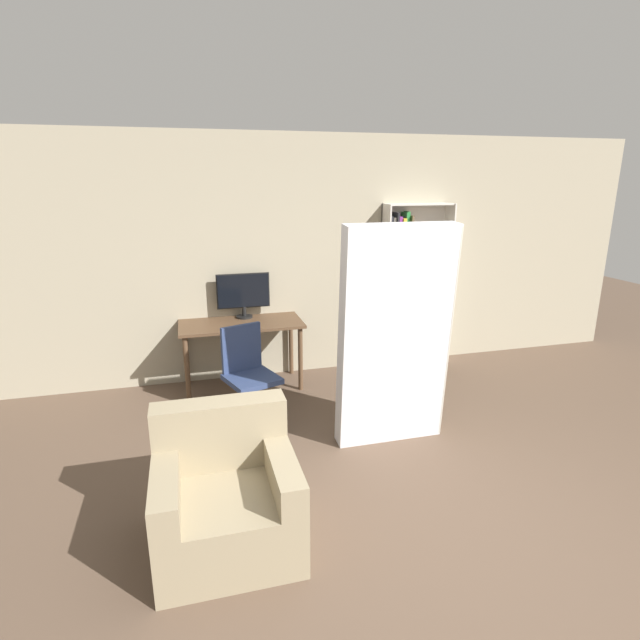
# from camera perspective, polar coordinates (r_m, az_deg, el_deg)

# --- Properties ---
(ground_plane) EXTENTS (16.00, 16.00, 0.00)m
(ground_plane) POSITION_cam_1_polar(r_m,az_deg,el_deg) (3.43, 16.59, -25.23)
(ground_plane) COLOR brown
(wall_back) EXTENTS (8.00, 0.06, 2.70)m
(wall_back) POSITION_cam_1_polar(r_m,az_deg,el_deg) (5.76, 0.09, 7.21)
(wall_back) COLOR tan
(wall_back) RESTS_ON ground
(desk) EXTENTS (1.30, 0.61, 0.74)m
(desk) POSITION_cam_1_polar(r_m,az_deg,el_deg) (5.42, -8.96, -1.30)
(desk) COLOR brown
(desk) RESTS_ON ground
(monitor) EXTENTS (0.58, 0.18, 0.49)m
(monitor) POSITION_cam_1_polar(r_m,az_deg,el_deg) (5.52, -8.76, 3.10)
(monitor) COLOR black
(monitor) RESTS_ON desk
(office_chair) EXTENTS (0.56, 0.56, 0.90)m
(office_chair) POSITION_cam_1_polar(r_m,az_deg,el_deg) (4.77, -8.04, -7.23)
(office_chair) COLOR #4C4C51
(office_chair) RESTS_ON ground
(bookshelf) EXTENTS (0.82, 0.25, 1.94)m
(bookshelf) POSITION_cam_1_polar(r_m,az_deg,el_deg) (6.06, 9.79, 3.84)
(bookshelf) COLOR beige
(bookshelf) RESTS_ON ground
(mattress_near) EXTENTS (0.94, 0.31, 1.89)m
(mattress_near) POSITION_cam_1_polar(r_m,az_deg,el_deg) (4.18, 8.62, -2.04)
(mattress_near) COLOR silver
(mattress_near) RESTS_ON ground
(armchair) EXTENTS (0.85, 0.80, 0.85)m
(armchair) POSITION_cam_1_polar(r_m,az_deg,el_deg) (3.34, -10.70, -19.16)
(armchair) COLOR gray
(armchair) RESTS_ON ground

